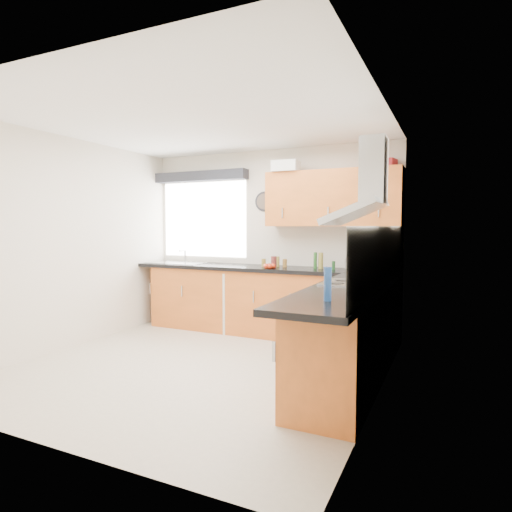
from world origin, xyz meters
The scene contains 34 objects.
ground_plane centered at (0.00, 0.00, 0.00)m, with size 3.60×3.60×0.00m, color beige.
ceiling centered at (0.00, 0.00, 2.50)m, with size 3.60×3.60×0.02m, color white.
wall_back centered at (0.00, 1.80, 1.25)m, with size 3.60×0.02×2.50m, color silver.
wall_front centered at (0.00, -1.80, 1.25)m, with size 3.60×0.02×2.50m, color silver.
wall_left centered at (-1.80, 0.00, 1.25)m, with size 0.02×3.60×2.50m, color silver.
wall_right centered at (1.80, 0.00, 1.25)m, with size 0.02×3.60×2.50m, color silver.
window centered at (-1.05, 1.79, 1.55)m, with size 1.40×0.02×1.10m, color beige.
window_blind centered at (-1.05, 1.70, 2.18)m, with size 1.50×0.18×0.14m, color #212328.
splashback centered at (1.79, 0.30, 1.18)m, with size 0.01×3.00×0.54m, color white.
base_cab_back centered at (-0.10, 1.51, 0.43)m, with size 3.00×0.58×0.86m, color #B0561E.
base_cab_corner centered at (1.50, 1.50, 0.43)m, with size 0.60×0.60×0.86m, color #B0561E.
base_cab_right centered at (1.51, 0.15, 0.43)m, with size 0.58×2.10×0.86m, color #B0561E.
worktop_back centered at (0.00, 1.50, 0.89)m, with size 3.60×0.62×0.05m, color black.
worktop_right centered at (1.50, 0.00, 0.89)m, with size 0.62×2.42×0.05m, color black.
sink centered at (-1.33, 1.50, 0.95)m, with size 0.84×0.46×0.10m, color #AAAEB1, non-canonical shape.
oven centered at (1.50, 0.30, 0.42)m, with size 0.56×0.58×0.85m, color black.
hob_plate centered at (1.50, 0.30, 0.92)m, with size 0.52×0.52×0.01m, color #AAAEB1.
extractor_hood centered at (1.60, 0.30, 1.77)m, with size 0.52×0.78×0.66m, color #AAAEB1, non-canonical shape.
upper_cabinets centered at (0.95, 1.62, 1.80)m, with size 1.70×0.35×0.70m, color #B0561E.
washing_machine centered at (-0.62, 1.52, 0.41)m, with size 0.56×0.54×0.82m, color beige.
wall_clock centered at (-0.06, 1.78, 1.79)m, with size 0.28×0.28×0.04m, color #212328.
casserole centered at (0.36, 1.52, 2.22)m, with size 0.33×0.24×0.14m, color beige.
storage_box centered at (1.57, 1.72, 2.20)m, with size 0.24×0.20×0.11m, color maroon.
utensil_pot centered at (1.15, 1.70, 0.97)m, with size 0.09×0.09×0.13m, color gray.
kitchen_roll centered at (1.62, 0.61, 1.02)m, with size 0.10×0.10×0.22m, color beige.
tomato_cluster centered at (0.23, 1.30, 0.94)m, with size 0.14×0.14×0.06m, color #AA240B, non-canonical shape.
jar_0 centered at (0.34, 1.56, 0.96)m, with size 0.06×0.06×0.11m, color brown.
jar_1 centered at (0.24, 1.41, 0.99)m, with size 0.08×0.08×0.15m, color #54221E.
jar_2 centered at (0.23, 1.58, 0.98)m, with size 0.06×0.06×0.14m, color olive.
jar_3 centered at (0.82, 1.57, 1.01)m, with size 0.06×0.06×0.20m, color olive.
jar_4 centered at (1.00, 1.51, 0.96)m, with size 0.04×0.04×0.11m, color #18451C.
jar_5 centered at (0.06, 1.51, 0.96)m, with size 0.06×0.06×0.10m, color olive.
jar_6 centered at (0.76, 1.54, 1.01)m, with size 0.04×0.04×0.21m, color #22531D.
bottle_0 centered at (1.54, -0.69, 1.03)m, with size 0.06×0.06×0.25m, color navy.
Camera 1 is at (2.37, -3.69, 1.45)m, focal length 30.00 mm.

